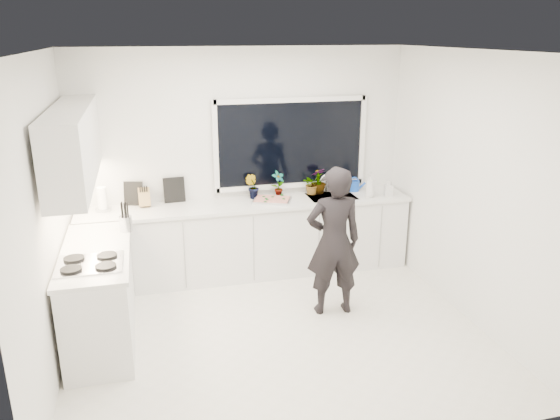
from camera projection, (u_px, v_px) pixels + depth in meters
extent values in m
cube|color=beige|center=(278.00, 333.00, 5.44)|extent=(4.00, 3.50, 0.02)
cube|color=white|center=(243.00, 161.00, 6.64)|extent=(4.00, 0.02, 2.70)
cube|color=white|center=(44.00, 221.00, 4.55)|extent=(0.02, 3.50, 2.70)
cube|color=white|center=(471.00, 189.00, 5.49)|extent=(0.02, 3.50, 2.70)
cube|color=white|center=(277.00, 50.00, 4.59)|extent=(4.00, 3.50, 0.02)
cube|color=black|center=(291.00, 143.00, 6.68)|extent=(1.80, 0.02, 1.00)
cube|color=white|center=(249.00, 240.00, 6.64)|extent=(3.92, 0.58, 0.88)
cube|color=white|center=(100.00, 296.00, 5.23)|extent=(0.58, 1.60, 0.88)
cube|color=silver|center=(248.00, 204.00, 6.48)|extent=(3.94, 0.62, 0.04)
cube|color=silver|center=(95.00, 252.00, 5.09)|extent=(0.62, 1.60, 0.04)
cube|color=white|center=(73.00, 145.00, 5.09)|extent=(0.34, 2.10, 0.70)
cube|color=silver|center=(331.00, 200.00, 6.75)|extent=(0.58, 0.42, 0.14)
cylinder|color=silver|center=(327.00, 183.00, 6.88)|extent=(0.03, 0.03, 0.22)
cube|color=black|center=(90.00, 263.00, 4.75)|extent=(0.56, 0.48, 0.03)
imported|color=black|center=(334.00, 242.00, 5.62)|extent=(0.60, 0.41, 1.59)
cube|color=silver|center=(272.00, 200.00, 6.52)|extent=(0.53, 0.47, 0.03)
cube|color=#C13D19|center=(272.00, 199.00, 6.52)|extent=(0.48, 0.42, 0.01)
cylinder|color=#1343B7|center=(354.00, 186.00, 6.94)|extent=(0.17, 0.17, 0.13)
cylinder|color=white|center=(102.00, 200.00, 6.15)|extent=(0.12, 0.12, 0.26)
cube|color=olive|center=(144.00, 198.00, 6.30)|extent=(0.13, 0.10, 0.22)
cylinder|color=#BABABF|center=(126.00, 224.00, 5.54)|extent=(0.17, 0.17, 0.16)
cube|color=black|center=(133.00, 193.00, 6.36)|extent=(0.22, 0.07, 0.28)
cube|color=black|center=(174.00, 190.00, 6.46)|extent=(0.25, 0.04, 0.30)
imported|color=#26662D|center=(252.00, 187.00, 6.61)|extent=(0.20, 0.19, 0.29)
imported|color=#26662D|center=(278.00, 184.00, 6.68)|extent=(0.20, 0.17, 0.32)
imported|color=#26662D|center=(312.00, 184.00, 6.79)|extent=(0.31, 0.30, 0.26)
imported|color=#26662D|center=(319.00, 181.00, 6.80)|extent=(0.24, 0.24, 0.32)
imported|color=#D8BF66|center=(370.00, 185.00, 6.65)|extent=(0.16, 0.16, 0.30)
imported|color=#D8BF66|center=(389.00, 188.00, 6.72)|extent=(0.11, 0.11, 0.21)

